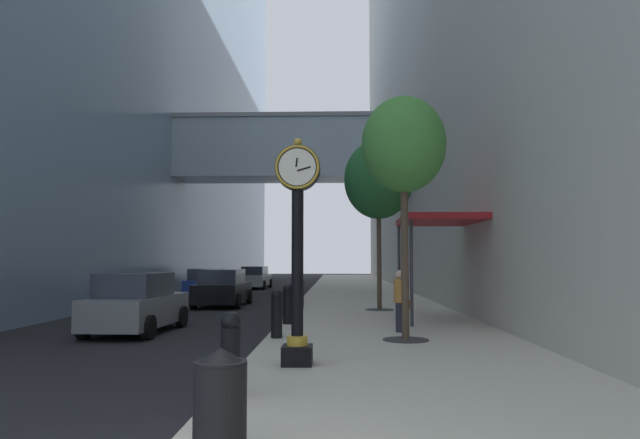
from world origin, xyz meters
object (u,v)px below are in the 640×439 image
object	(u,v)px
car_blue_far	(207,283)
bollard_sixth	(300,292)
bollard_fifth	(295,297)
street_tree_near	(404,146)
bollard_fourth	(287,303)
car_black_mid	(223,288)
bollard_third	(277,312)
trash_bin	(220,401)
street_tree_mid_near	(379,180)
car_grey_trailing	(137,304)
bollard_nearest	(230,352)
car_silver_near	(255,278)
pedestrian_walking	(400,299)
street_clock	(297,239)

from	to	relation	value
car_blue_far	bollard_sixth	bearing A→B (deg)	-54.33
bollard_fifth	street_tree_near	xyz separation A→B (m)	(3.13, -6.35, 4.06)
bollard_fourth	car_black_mid	xyz separation A→B (m)	(-3.60, 8.14, 0.04)
bollard_third	bollard_sixth	size ratio (longest dim) A/B	1.00
trash_bin	car_blue_far	size ratio (longest dim) A/B	0.26
street_tree_near	car_black_mid	xyz separation A→B (m)	(-6.73, 11.47, -4.02)
street_tree_near	street_tree_mid_near	size ratio (longest dim) A/B	0.90
bollard_sixth	car_blue_far	xyz separation A→B (m)	(-5.68, 7.91, 0.01)
bollard_fourth	trash_bin	xyz separation A→B (m)	(0.34, -11.41, -0.08)
bollard_third	bollard_fifth	distance (m)	6.04
bollard_sixth	car_grey_trailing	size ratio (longest dim) A/B	0.29
car_blue_far	car_black_mid	bearing A→B (deg)	-70.31
trash_bin	car_black_mid	distance (m)	19.94
trash_bin	car_grey_trailing	size ratio (longest dim) A/B	0.25
bollard_fifth	bollard_sixth	size ratio (longest dim) A/B	1.00
bollard_nearest	trash_bin	distance (m)	2.37
bollard_fifth	trash_bin	distance (m)	14.43
bollard_third	bollard_nearest	bearing A→B (deg)	-90.00
car_grey_trailing	car_silver_near	bearing A→B (deg)	90.61
bollard_sixth	pedestrian_walking	bearing A→B (deg)	-67.88
pedestrian_walking	car_silver_near	bearing A→B (deg)	106.53
bollard_fourth	car_blue_far	distance (m)	15.07
car_black_mid	bollard_third	bearing A→B (deg)	-72.11
street_tree_near	car_blue_far	distance (m)	19.81
bollard_fourth	car_grey_trailing	world-z (taller)	car_grey_trailing
pedestrian_walking	street_tree_near	bearing A→B (deg)	-92.12
street_tree_near	trash_bin	world-z (taller)	street_tree_near
bollard_fifth	street_tree_mid_near	world-z (taller)	street_tree_mid_near
bollard_fifth	trash_bin	xyz separation A→B (m)	(0.34, -14.42, -0.08)
bollard_third	car_grey_trailing	distance (m)	4.59
pedestrian_walking	bollard_sixth	bearing A→B (deg)	112.12
bollard_third	street_tree_near	distance (m)	5.13
car_blue_far	car_grey_trailing	size ratio (longest dim) A/B	0.99
bollard_fourth	car_grey_trailing	xyz separation A→B (m)	(-4.18, -1.12, 0.05)
bollard_third	car_black_mid	size ratio (longest dim) A/B	0.26
trash_bin	car_silver_near	world-z (taller)	car_silver_near
street_tree_near	bollard_third	bearing A→B (deg)	174.37
bollard_fourth	trash_bin	world-z (taller)	bollard_fourth
bollard_fourth	car_silver_near	bearing A→B (deg)	100.53
car_black_mid	street_tree_mid_near	bearing A→B (deg)	-25.78
car_grey_trailing	bollard_fifth	bearing A→B (deg)	44.71
bollard_sixth	car_blue_far	world-z (taller)	car_blue_far
bollard_fourth	street_tree_mid_near	xyz separation A→B (m)	(3.13, 4.89, 4.41)
bollard_fifth	car_blue_far	bearing A→B (deg)	117.46
bollard_sixth	car_silver_near	world-z (taller)	car_silver_near
car_black_mid	street_clock	bearing A→B (deg)	-73.51
street_tree_mid_near	car_grey_trailing	xyz separation A→B (m)	(-7.30, -6.00, -4.36)
bollard_nearest	car_silver_near	world-z (taller)	car_silver_near
bollard_fifth	street_tree_mid_near	distance (m)	5.72
street_tree_near	car_black_mid	bearing A→B (deg)	120.40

